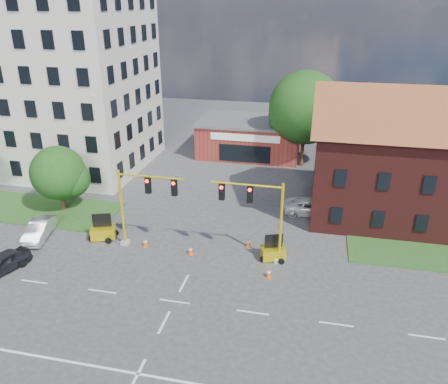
% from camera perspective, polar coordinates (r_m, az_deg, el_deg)
% --- Properties ---
extents(ground, '(120.00, 120.00, 0.00)m').
position_cam_1_polar(ground, '(28.71, -6.46, -14.02)').
color(ground, '#3B3B3D').
rests_on(ground, ground).
extents(grass_verge_nw, '(22.00, 6.00, 0.08)m').
position_cam_1_polar(grass_verge_nw, '(45.43, -26.91, -1.62)').
color(grass_verge_nw, '#274B1C').
rests_on(grass_verge_nw, ground).
extents(grass_verge_ne, '(14.00, 4.00, 0.08)m').
position_cam_1_polar(grass_verge_ne, '(36.47, 26.93, -7.76)').
color(grass_verge_ne, '#274B1C').
rests_on(grass_verge_ne, ground).
extents(lane_markings, '(60.00, 36.00, 0.01)m').
position_cam_1_polar(lane_markings, '(26.55, -8.59, -17.83)').
color(lane_markings, white).
rests_on(lane_markings, ground).
extents(office_block, '(18.40, 15.40, 20.60)m').
position_cam_1_polar(office_block, '(51.96, -20.98, 14.26)').
color(office_block, beige).
rests_on(office_block, ground).
extents(brick_shop, '(12.40, 8.40, 4.30)m').
position_cam_1_polar(brick_shop, '(54.16, 3.45, 7.21)').
color(brick_shop, maroon).
rests_on(brick_shop, ground).
extents(townhouse_row, '(21.00, 11.00, 11.50)m').
position_cam_1_polar(townhouse_row, '(40.41, 26.31, 4.57)').
color(townhouse_row, '#441714').
rests_on(townhouse_row, ground).
extents(tree_large, '(8.46, 8.06, 10.77)m').
position_cam_1_polar(tree_large, '(49.69, 11.05, 10.44)').
color(tree_large, '#341D13').
rests_on(tree_large, ground).
extents(tree_nw_front, '(5.04, 4.80, 6.02)m').
position_cam_1_polar(tree_nw_front, '(41.04, -20.46, 2.16)').
color(tree_nw_front, '#341D13').
rests_on(tree_nw_front, ground).
extents(signal_mast_west, '(5.30, 0.60, 6.20)m').
position_cam_1_polar(signal_mast_west, '(32.89, -10.72, -1.12)').
color(signal_mast_west, '#9A9A94').
rests_on(signal_mast_west, ground).
extents(signal_mast_east, '(5.30, 0.60, 6.20)m').
position_cam_1_polar(signal_mast_east, '(30.74, 4.47, -2.58)').
color(signal_mast_east, '#9A9A94').
rests_on(signal_mast_east, ground).
extents(trailer_west, '(2.16, 1.78, 2.12)m').
position_cam_1_polar(trailer_west, '(36.19, -15.50, -4.97)').
color(trailer_west, yellow).
rests_on(trailer_west, ground).
extents(trailer_east, '(1.98, 1.63, 1.94)m').
position_cam_1_polar(trailer_east, '(32.52, 6.45, -7.75)').
color(trailer_east, yellow).
rests_on(trailer_east, ground).
extents(cone_a, '(0.40, 0.40, 0.70)m').
position_cam_1_polar(cone_a, '(33.10, -4.40, -7.59)').
color(cone_a, '#E54D0C').
rests_on(cone_a, ground).
extents(cone_b, '(0.40, 0.40, 0.70)m').
position_cam_1_polar(cone_b, '(34.52, -10.25, -6.52)').
color(cone_b, '#E54D0C').
rests_on(cone_b, ground).
extents(cone_c, '(0.40, 0.40, 0.70)m').
position_cam_1_polar(cone_c, '(30.65, 5.86, -10.48)').
color(cone_c, '#E54D0C').
rests_on(cone_c, ground).
extents(cone_d, '(0.40, 0.40, 0.70)m').
position_cam_1_polar(cone_d, '(34.05, 3.21, -6.60)').
color(cone_d, '#E54D0C').
rests_on(cone_d, ground).
extents(pickup_white, '(5.25, 2.64, 1.43)m').
position_cam_1_polar(pickup_white, '(39.58, 11.55, -1.90)').
color(pickup_white, white).
rests_on(pickup_white, ground).
extents(sedan_dark, '(2.90, 4.38, 1.38)m').
position_cam_1_polar(sedan_dark, '(34.58, -27.05, -8.26)').
color(sedan_dark, black).
rests_on(sedan_dark, ground).
extents(sedan_silver_front, '(2.41, 4.47, 1.40)m').
position_cam_1_polar(sedan_silver_front, '(38.03, -23.00, -4.56)').
color(sedan_silver_front, '#B3B6BB').
rests_on(sedan_silver_front, ground).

